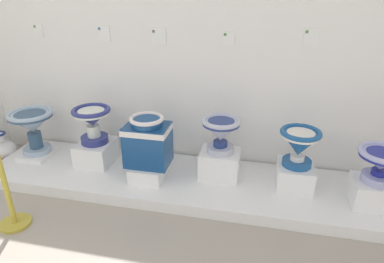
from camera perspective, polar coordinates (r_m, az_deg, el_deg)
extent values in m
cube|color=white|center=(3.04, 0.94, 20.18)|extent=(4.58, 0.06, 3.00)
cube|color=white|center=(3.06, -1.01, -8.63)|extent=(3.74, 0.83, 0.10)
cube|color=white|center=(3.72, -24.92, -3.47)|extent=(0.28, 0.34, 0.05)
cylinder|color=#9EB6CF|center=(3.70, -25.05, -2.80)|extent=(0.27, 0.27, 0.05)
cylinder|color=#304F6E|center=(3.66, -25.34, -1.29)|extent=(0.13, 0.13, 0.17)
cone|color=#9EB6CF|center=(3.59, -25.84, 1.32)|extent=(0.42, 0.42, 0.20)
cylinder|color=#304F6E|center=(3.57, -26.07, 2.48)|extent=(0.41, 0.41, 0.03)
torus|color=#9EB6CF|center=(3.56, -26.12, 2.78)|extent=(0.42, 0.42, 0.04)
cylinder|color=#304F6E|center=(3.56, -26.11, 2.71)|extent=(0.29, 0.29, 0.01)
cube|color=white|center=(3.37, -16.12, -3.39)|extent=(0.32, 0.37, 0.21)
cylinder|color=navy|center=(3.31, -16.39, -1.27)|extent=(0.26, 0.26, 0.06)
cylinder|color=white|center=(3.27, -16.56, 0.12)|extent=(0.12, 0.12, 0.11)
cone|color=navy|center=(3.22, -16.83, 2.24)|extent=(0.34, 0.34, 0.15)
cylinder|color=white|center=(3.21, -16.95, 3.16)|extent=(0.34, 0.34, 0.03)
torus|color=navy|center=(3.20, -16.99, 3.49)|extent=(0.36, 0.36, 0.04)
cylinder|color=white|center=(3.20, -16.98, 3.41)|extent=(0.24, 0.24, 0.01)
cube|color=white|center=(3.05, -7.31, -6.48)|extent=(0.29, 0.37, 0.13)
cube|color=navy|center=(2.93, -7.56, -2.27)|extent=(0.38, 0.29, 0.37)
cube|color=white|center=(2.87, -7.72, 0.41)|extent=(0.39, 0.30, 0.05)
cylinder|color=navy|center=(2.84, -7.80, 1.62)|extent=(0.27, 0.27, 0.06)
torus|color=white|center=(2.83, -7.83, 2.19)|extent=(0.30, 0.30, 0.04)
cube|color=white|center=(3.01, 4.76, -5.53)|extent=(0.35, 0.29, 0.24)
cylinder|color=silver|center=(2.94, 4.86, -2.98)|extent=(0.24, 0.24, 0.06)
cylinder|color=navy|center=(2.91, 4.90, -2.05)|extent=(0.12, 0.12, 0.05)
cone|color=silver|center=(2.86, 4.98, 0.10)|extent=(0.33, 0.33, 0.19)
cylinder|color=navy|center=(2.83, 5.03, 1.48)|extent=(0.32, 0.32, 0.03)
torus|color=silver|center=(2.83, 5.05, 1.85)|extent=(0.34, 0.34, 0.04)
cylinder|color=navy|center=(2.83, 5.04, 1.76)|extent=(0.23, 0.23, 0.01)
cube|color=white|center=(2.99, 17.25, -7.23)|extent=(0.30, 0.32, 0.21)
cylinder|color=#1C5394|center=(2.93, 17.55, -5.08)|extent=(0.24, 0.24, 0.05)
cylinder|color=white|center=(2.91, 17.66, -4.27)|extent=(0.12, 0.12, 0.04)
cone|color=#1C5394|center=(2.85, 17.97, -2.05)|extent=(0.32, 0.32, 0.21)
cylinder|color=white|center=(2.82, 18.19, -0.53)|extent=(0.31, 0.31, 0.03)
torus|color=#1C5394|center=(2.81, 18.24, -0.16)|extent=(0.33, 0.33, 0.04)
cylinder|color=white|center=(2.81, 18.22, -0.25)|extent=(0.22, 0.22, 0.01)
cube|color=white|center=(3.00, 28.72, -9.23)|extent=(0.32, 0.29, 0.21)
cylinder|color=#A9ADE0|center=(2.93, 29.24, -7.00)|extent=(0.23, 0.23, 0.06)
cylinder|color=navy|center=(2.91, 29.44, -6.09)|extent=(0.11, 0.11, 0.04)
cone|color=#A9ADE0|center=(2.87, 29.82, -4.45)|extent=(0.34, 0.34, 0.14)
cylinder|color=navy|center=(2.85, 30.03, -3.53)|extent=(0.34, 0.34, 0.03)
torus|color=#A9ADE0|center=(2.84, 30.11, -3.17)|extent=(0.36, 0.36, 0.04)
cylinder|color=navy|center=(2.84, 30.09, -3.26)|extent=(0.24, 0.24, 0.01)
cube|color=white|center=(3.68, -24.92, 15.48)|extent=(0.10, 0.01, 0.12)
cube|color=#5B9E4C|center=(3.69, -25.43, 15.99)|extent=(0.02, 0.01, 0.02)
cube|color=white|center=(3.32, -14.94, 15.94)|extent=(0.12, 0.01, 0.15)
cube|color=#386BAD|center=(3.33, -15.65, 16.67)|extent=(0.02, 0.01, 0.02)
cube|color=white|center=(3.12, -5.78, 15.94)|extent=(0.14, 0.01, 0.15)
cube|color=slate|center=(3.12, -6.62, 16.75)|extent=(0.02, 0.01, 0.02)
cube|color=white|center=(2.99, 6.34, 15.55)|extent=(0.10, 0.01, 0.12)
cube|color=#5B9E4C|center=(2.98, 5.73, 16.27)|extent=(0.02, 0.01, 0.02)
cube|color=white|center=(2.98, 19.81, 15.02)|extent=(0.12, 0.01, 0.14)
cube|color=#5B9E4C|center=(2.97, 19.17, 15.90)|extent=(0.02, 0.01, 0.02)
cylinder|color=navy|center=(4.03, -29.49, -4.09)|extent=(0.15, 0.15, 0.03)
ellipsoid|color=white|center=(3.99, -29.81, -2.69)|extent=(0.26, 0.26, 0.19)
cylinder|color=gold|center=(2.99, -28.08, -13.72)|extent=(0.23, 0.23, 0.02)
cylinder|color=gold|center=(2.75, -29.94, -5.94)|extent=(0.04, 0.04, 0.90)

